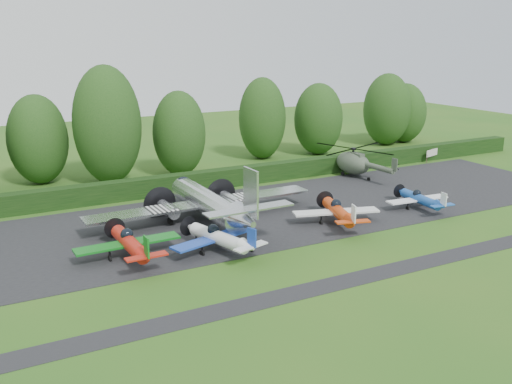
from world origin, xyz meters
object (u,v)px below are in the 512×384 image
light_plane_blue (420,199)px  light_plane_red (130,243)px  sign_board (432,153)px  transport_plane (209,203)px  light_plane_white (218,237)px  light_plane_orange (338,211)px  helicopter (353,161)px

light_plane_blue → light_plane_red: bearing=173.9°
light_plane_red → sign_board: 47.62m
transport_plane → light_plane_white: (-2.06, -6.63, -0.70)m
light_plane_white → light_plane_blue: light_plane_white is taller
light_plane_red → sign_board: (45.20, 14.98, -0.17)m
light_plane_red → light_plane_orange: (18.56, -0.69, -0.04)m
light_plane_blue → light_plane_orange: bearing=175.6°
light_plane_white → sign_board: (38.73, 16.77, -0.10)m
light_plane_white → transport_plane: bearing=89.1°
light_plane_red → light_plane_blue: bearing=0.4°
transport_plane → sign_board: 38.05m
transport_plane → light_plane_white: size_ratio=2.69×
light_plane_white → light_plane_blue: size_ratio=1.16×
transport_plane → sign_board: size_ratio=7.34×
light_plane_white → sign_board: light_plane_white is taller
light_plane_blue → helicopter: helicopter is taller
light_plane_blue → sign_board: bearing=37.8°
light_plane_blue → helicopter: bearing=74.9°
light_plane_white → sign_board: 42.21m
sign_board → transport_plane: bearing=-147.4°
light_plane_white → helicopter: bearing=48.1°
light_plane_red → light_plane_white: light_plane_red is taller
transport_plane → light_plane_white: 6.98m
light_plane_red → light_plane_orange: size_ratio=1.03×
light_plane_orange → transport_plane: bearing=134.0°
sign_board → light_plane_red: bearing=-144.6°
helicopter → light_plane_orange: bearing=-127.2°
transport_plane → light_plane_blue: transport_plane is taller
light_plane_orange → sign_board: (26.64, 15.66, -0.13)m
light_plane_blue → helicopter: size_ratio=0.55×
transport_plane → light_plane_blue: (19.80, -5.43, -0.87)m
light_plane_white → helicopter: (24.35, 15.07, 0.62)m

